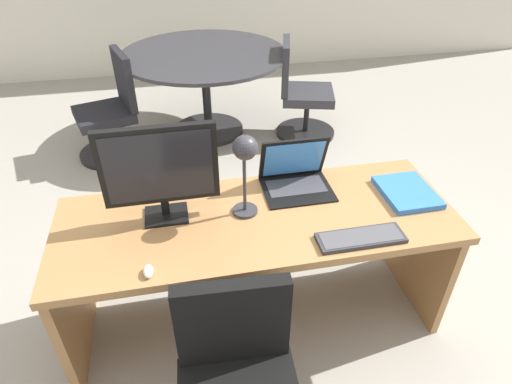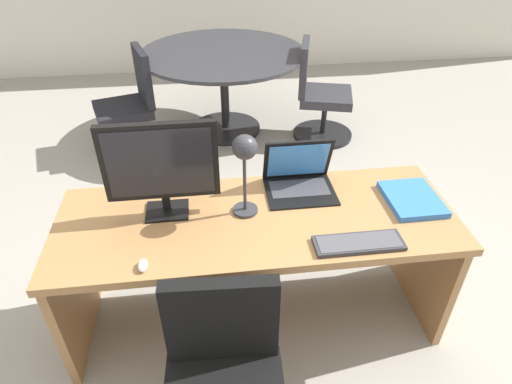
# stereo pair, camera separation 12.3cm
# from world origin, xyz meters

# --- Properties ---
(ground) EXTENTS (12.00, 12.00, 0.00)m
(ground) POSITION_xyz_m (0.00, 1.50, 0.00)
(ground) COLOR gray
(desk) EXTENTS (1.89, 0.69, 0.73)m
(desk) POSITION_xyz_m (0.00, 0.05, 0.53)
(desk) COLOR #9E7042
(desk) RESTS_ON ground
(monitor) EXTENTS (0.51, 0.16, 0.47)m
(monitor) POSITION_xyz_m (-0.42, 0.09, 0.99)
(monitor) COLOR black
(monitor) RESTS_ON desk
(laptop) EXTENTS (0.35, 0.28, 0.26)m
(laptop) POSITION_xyz_m (0.24, 0.23, 0.80)
(laptop) COLOR black
(laptop) RESTS_ON desk
(keyboard) EXTENTS (0.39, 0.13, 0.02)m
(keyboard) POSITION_xyz_m (0.41, -0.25, 0.74)
(keyboard) COLOR #2D2D33
(keyboard) RESTS_ON desk
(mouse) EXTENTS (0.04, 0.07, 0.03)m
(mouse) POSITION_xyz_m (-0.50, -0.27, 0.74)
(mouse) COLOR silver
(mouse) RESTS_ON desk
(desk_lamp) EXTENTS (0.12, 0.14, 0.42)m
(desk_lamp) POSITION_xyz_m (-0.05, 0.03, 1.04)
(desk_lamp) COLOR #2D2D33
(desk_lamp) RESTS_ON desk
(book) EXTENTS (0.25, 0.31, 0.03)m
(book) POSITION_xyz_m (0.77, 0.03, 0.74)
(book) COLOR blue
(book) RESTS_ON desk
(meeting_table) EXTENTS (1.49, 1.49, 0.78)m
(meeting_table) POSITION_xyz_m (-0.01, 2.31, 0.60)
(meeting_table) COLOR black
(meeting_table) RESTS_ON ground
(meeting_chair_near) EXTENTS (0.58, 0.56, 0.90)m
(meeting_chair_near) POSITION_xyz_m (0.84, 2.08, 0.36)
(meeting_chair_near) COLOR black
(meeting_chair_near) RESTS_ON ground
(meeting_chair_far) EXTENTS (0.59, 0.57, 0.90)m
(meeting_chair_far) POSITION_xyz_m (-0.86, 2.05, 0.36)
(meeting_chair_far) COLOR black
(meeting_chair_far) RESTS_ON ground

